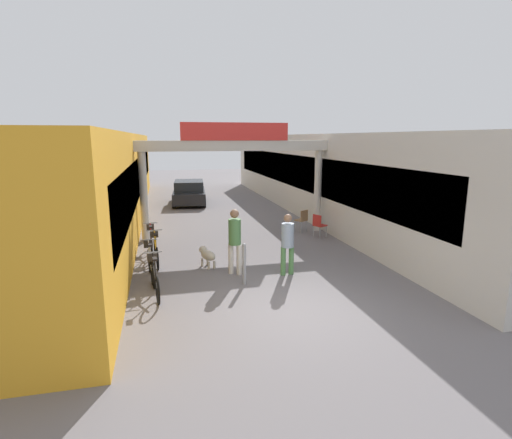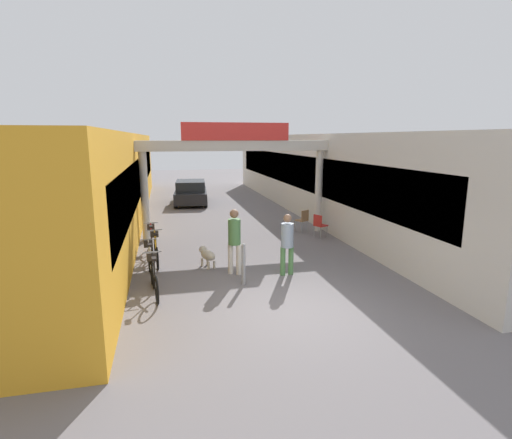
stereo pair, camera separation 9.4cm
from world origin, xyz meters
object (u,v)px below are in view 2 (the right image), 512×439
Objects in this scene: pedestrian_with_dog at (234,237)px; bicycle_silver_second at (150,261)px; bollard_post_metal at (244,264)px; bicycle_red_farthest at (152,241)px; dog_on_leash at (207,255)px; bicycle_black_nearest at (154,277)px; cafe_chair_red_nearer at (319,224)px; cafe_chair_wood_farther at (303,219)px; bicycle_orange_third at (156,249)px; pedestrian_companion at (287,240)px; parked_car_black at (191,192)px.

pedestrian_with_dog reaches higher than bicycle_silver_second.
bicycle_red_farthest is at bearing 124.94° from bollard_post_metal.
dog_on_leash is 2.34m from bicycle_black_nearest.
cafe_chair_red_nearer is (6.08, 0.75, 0.10)m from bicycle_red_farthest.
cafe_chair_red_nearer is 1.00× the size of cafe_chair_wood_farther.
bicycle_orange_third is at bearing 156.93° from dog_on_leash.
bicycle_orange_third is 1.90× the size of cafe_chair_red_nearer.
cafe_chair_red_nearer is at bearing 36.00° from bicycle_black_nearest.
dog_on_leash is 0.48× the size of bicycle_silver_second.
bicycle_red_farthest is (-2.28, 2.55, -0.61)m from pedestrian_with_dog.
pedestrian_with_dog is 5.62m from cafe_chair_wood_farther.
cafe_chair_wood_farther is at bearing 65.63° from pedestrian_companion.
pedestrian_with_dog is at bearing 95.82° from bollard_post_metal.
bicycle_red_farthest reaches higher than dog_on_leash.
bicycle_red_farthest is 1.90× the size of cafe_chair_wood_farther.
bicycle_silver_second is at bearing 172.31° from pedestrian_with_dog.
bicycle_red_farthest is 1.55× the size of bollard_post_metal.
pedestrian_with_dog reaches higher than parked_car_black.
pedestrian_companion is 3.75m from bicycle_silver_second.
bicycle_black_nearest is at bearing -169.81° from pedestrian_companion.
pedestrian_with_dog is at bearing -34.31° from bicycle_orange_third.
parked_car_black is (-0.44, 13.30, 0.09)m from bollard_post_metal.
bicycle_silver_second is 1.90× the size of cafe_chair_wood_farther.
bicycle_red_farthest is (-3.67, 2.92, -0.53)m from pedestrian_companion.
parked_car_black is at bearing 80.86° from bicycle_orange_third.
pedestrian_companion is at bearing -30.31° from dog_on_leash.
bollard_post_metal reaches higher than bicycle_orange_third.
pedestrian_companion is 0.41× the size of parked_car_black.
bollard_post_metal reaches higher than bicycle_red_farthest.
bollard_post_metal is 13.31m from parked_car_black.
dog_on_leash is at bearing 149.69° from pedestrian_companion.
parked_car_black reaches higher than bicycle_silver_second.
dog_on_leash is 5.11m from cafe_chair_red_nearer.
parked_car_black is at bearing 79.01° from bicycle_red_farthest.
dog_on_leash is 0.74× the size of bollard_post_metal.
bicycle_black_nearest is (-1.45, -1.84, 0.08)m from dog_on_leash.
bicycle_red_farthest is at bearing -172.94° from cafe_chair_red_nearer.
parked_car_black reaches higher than cafe_chair_wood_farther.
pedestrian_companion is 1.56× the size of bollard_post_metal.
bicycle_red_farthest is (-1.60, 1.71, 0.08)m from dog_on_leash.
bicycle_orange_third is (0.00, 2.46, 0.00)m from bicycle_black_nearest.
bicycle_orange_third is 6.21m from cafe_chair_red_nearer.
cafe_chair_red_nearer is 0.22× the size of parked_car_black.
bicycle_black_nearest is 1.55× the size of bollard_post_metal.
pedestrian_with_dog is 2.04× the size of cafe_chair_red_nearer.
bicycle_silver_second reaches higher than cafe_chair_red_nearer.
bollard_post_metal is 6.23m from cafe_chair_wood_farther.
bollard_post_metal is at bearing -65.52° from dog_on_leash.
bollard_post_metal is at bearing -25.97° from bicycle_silver_second.
bicycle_black_nearest is at bearing -90.01° from bicycle_orange_third.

